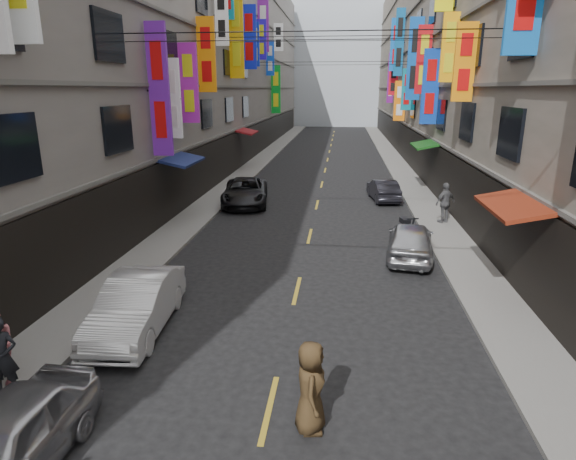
% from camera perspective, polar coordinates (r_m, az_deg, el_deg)
% --- Properties ---
extents(sidewalk_left, '(2.00, 90.00, 0.12)m').
position_cam_1_polar(sidewalk_left, '(39.43, -4.39, 7.32)').
color(sidewalk_left, slate).
rests_on(sidewalk_left, ground).
extents(sidewalk_right, '(2.00, 90.00, 0.12)m').
position_cam_1_polar(sidewalk_right, '(39.03, 13.32, 6.84)').
color(sidewalk_right, slate).
rests_on(sidewalk_right, ground).
extents(building_row_left, '(10.14, 90.00, 19.00)m').
position_cam_1_polar(building_row_left, '(40.63, -13.60, 20.54)').
color(building_row_left, gray).
rests_on(building_row_left, ground).
extents(building_row_right, '(10.14, 90.00, 19.00)m').
position_cam_1_polar(building_row_right, '(39.85, 23.38, 19.81)').
color(building_row_right, gray).
rests_on(building_row_right, ground).
extents(haze_block, '(18.00, 8.00, 22.00)m').
position_cam_1_polar(haze_block, '(88.39, 5.88, 19.39)').
color(haze_block, silver).
rests_on(haze_block, ground).
extents(shop_signage, '(14.00, 55.00, 11.64)m').
position_cam_1_polar(shop_signage, '(32.07, 4.07, 21.63)').
color(shop_signage, '#1013C2').
rests_on(shop_signage, ground).
extents(street_awnings, '(13.99, 35.20, 0.41)m').
position_cam_1_polar(street_awnings, '(22.63, -0.18, 8.16)').
color(street_awnings, '#155019').
rests_on(street_awnings, ground).
extents(overhead_cables, '(14.00, 38.04, 1.24)m').
position_cam_1_polar(overhead_cables, '(26.41, 3.81, 21.92)').
color(overhead_cables, black).
rests_on(overhead_cables, ground).
extents(lane_markings, '(0.12, 80.20, 0.01)m').
position_cam_1_polar(lane_markings, '(35.82, 4.24, 6.32)').
color(lane_markings, gold).
rests_on(lane_markings, ground).
extents(scooter_far_right, '(0.71, 1.77, 1.14)m').
position_cam_1_polar(scooter_far_right, '(21.31, 13.86, 0.12)').
color(scooter_far_right, black).
rests_on(scooter_far_right, ground).
extents(car_left_near, '(1.68, 3.99, 1.35)m').
position_cam_1_polar(car_left_near, '(9.72, -30.57, -21.11)').
color(car_left_near, '#B7B6BB').
rests_on(car_left_near, ground).
extents(car_left_mid, '(1.83, 4.49, 1.45)m').
position_cam_1_polar(car_left_mid, '(13.54, -17.53, -8.46)').
color(car_left_mid, white).
rests_on(car_left_mid, ground).
extents(car_left_far, '(3.07, 5.45, 1.44)m').
position_cam_1_polar(car_left_far, '(27.02, -5.08, 4.53)').
color(car_left_far, black).
rests_on(car_left_far, ground).
extents(car_right_mid, '(2.23, 4.35, 1.42)m').
position_cam_1_polar(car_right_mid, '(18.87, 14.31, -1.17)').
color(car_right_mid, '#B1B2B6').
rests_on(car_right_mid, ground).
extents(car_right_far, '(1.81, 3.87, 1.23)m').
position_cam_1_polar(car_right_far, '(28.50, 11.21, 4.69)').
color(car_right_far, '#26262D').
rests_on(car_right_far, ground).
extents(pedestrian_lnear, '(0.76, 0.72, 1.72)m').
position_cam_1_polar(pedestrian_lnear, '(11.72, -30.80, -12.79)').
color(pedestrian_lnear, black).
rests_on(pedestrian_lnear, sidewalk_left).
extents(pedestrian_rfar, '(1.29, 1.15, 1.91)m').
position_cam_1_polar(pedestrian_rfar, '(23.88, 18.13, 3.09)').
color(pedestrian_rfar, '#5C5C5E').
rests_on(pedestrian_rfar, sidewalk_right).
extents(pedestrian_crossing, '(0.68, 0.94, 1.83)m').
position_cam_1_polar(pedestrian_crossing, '(9.40, 2.69, -18.12)').
color(pedestrian_crossing, '#47331C').
rests_on(pedestrian_crossing, ground).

